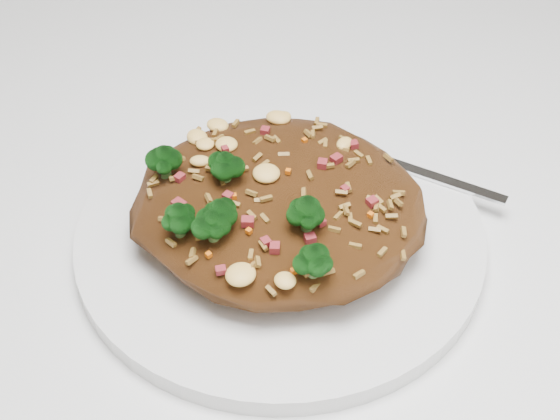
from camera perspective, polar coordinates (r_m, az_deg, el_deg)
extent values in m
cube|color=white|center=(0.59, 1.51, 0.66)|extent=(1.20, 0.80, 0.04)
cylinder|color=white|center=(0.52, 0.00, -1.74)|extent=(0.27, 0.27, 0.01)
ellipsoid|color=brown|center=(0.50, 0.00, 0.48)|extent=(0.19, 0.17, 0.04)
ellipsoid|color=#073607|center=(0.46, -4.42, -0.30)|extent=(0.02, 0.02, 0.02)
ellipsoid|color=#073607|center=(0.45, 1.99, -0.20)|extent=(0.02, 0.02, 0.02)
ellipsoid|color=#073607|center=(0.44, 2.46, -3.64)|extent=(0.02, 0.02, 0.02)
ellipsoid|color=#073607|center=(0.50, -8.46, 3.70)|extent=(0.02, 0.02, 0.02)
ellipsoid|color=#073607|center=(0.45, -4.93, -1.00)|extent=(0.02, 0.02, 0.02)
ellipsoid|color=#073607|center=(0.46, -7.40, -0.58)|extent=(0.02, 0.02, 0.02)
ellipsoid|color=#073607|center=(0.48, -4.05, 3.31)|extent=(0.02, 0.02, 0.02)
cube|color=silver|center=(0.56, 12.97, 1.77)|extent=(0.10, 0.04, 0.00)
cube|color=silver|center=(0.58, 3.97, 4.87)|extent=(0.04, 0.03, 0.00)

